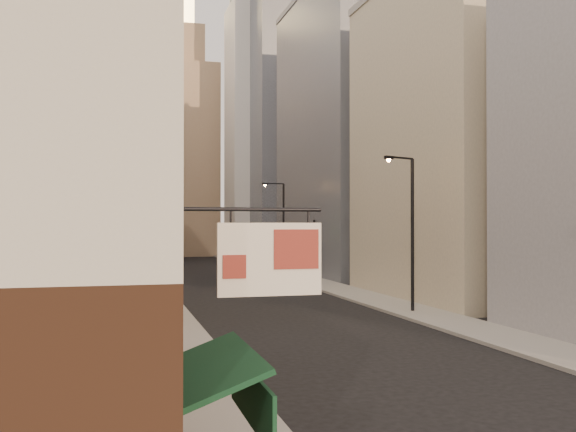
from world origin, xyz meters
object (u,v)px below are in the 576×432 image
Objects in this scene: clock_tower at (168,139)px; traffic_light_left at (152,240)px; streetlamp_far at (281,222)px; white_tower at (258,121)px; streetlamp_mid at (410,224)px; traffic_light_right at (314,235)px.

clock_tower is 8.98× the size of traffic_light_left.
white_tower is at bearing 72.50° from streetlamp_far.
clock_tower is 17.83m from white_tower.
clock_tower is 43.16m from streetlamp_far.
streetlamp_far is (-3.72, -26.57, -13.76)m from white_tower.
white_tower reaches higher than streetlamp_mid.
traffic_light_right is at bearing -81.76° from clock_tower.
clock_tower is at bearing 128.16° from white_tower.
traffic_light_left is (-12.36, 15.08, -1.09)m from streetlamp_mid.
clock_tower is 8.98× the size of traffic_light_right.
white_tower is at bearing -73.03° from traffic_light_right.
traffic_light_left is (-16.25, -38.74, -15.04)m from white_tower.
white_tower reaches higher than traffic_light_left.
streetlamp_far reaches higher than traffic_light_left.
streetlamp_far is 17.51m from traffic_light_left.
traffic_light_left is 1.00× the size of traffic_light_right.
white_tower is 30.15m from streetlamp_far.
streetlamp_mid is at bearing 111.97° from traffic_light_right.
streetlamp_mid is 19.52m from traffic_light_left.
white_tower reaches higher than streetlamp_far.
streetlamp_far is (0.17, 27.24, 0.19)m from streetlamp_mid.
streetlamp_far is (7.28, -40.57, -12.79)m from clock_tower.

